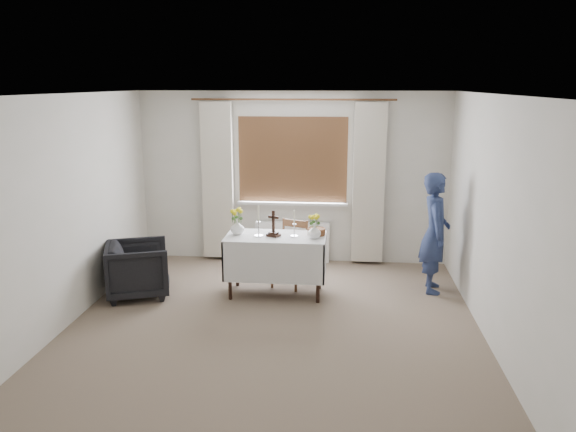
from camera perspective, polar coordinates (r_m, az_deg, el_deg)
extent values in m
plane|color=#7F6D57|center=(6.21, -1.63, -11.46)|extent=(5.00, 5.00, 0.00)
cube|color=white|center=(7.06, -1.24, -5.01)|extent=(1.24, 0.64, 0.76)
imported|color=black|center=(7.28, -15.00, -5.24)|extent=(0.96, 0.94, 0.68)
imported|color=navy|center=(7.31, 14.69, -1.65)|extent=(0.39, 0.58, 1.53)
cube|color=white|center=(8.37, 0.44, -2.63)|extent=(1.10, 0.10, 0.60)
imported|color=white|center=(7.03, -5.18, -1.14)|extent=(0.21, 0.21, 0.18)
imported|color=white|center=(6.83, 2.69, -1.59)|extent=(0.20, 0.20, 0.17)
cylinder|color=brown|center=(7.00, 2.90, -1.57)|extent=(0.24, 0.24, 0.08)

